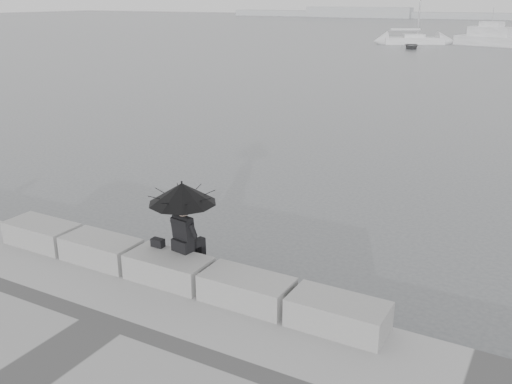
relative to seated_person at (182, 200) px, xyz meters
The scene contains 11 objects.
ground 2.03m from the seated_person, 145.41° to the left, with size 360.00×360.00×0.00m, color #4C4F51.
stone_block_far_left 3.75m from the seated_person, behind, with size 1.60×0.80×0.50m, color gray.
stone_block_left 2.24m from the seated_person, 168.07° to the right, with size 1.60×0.80×0.50m, color gray.
stone_block_centre 1.33m from the seated_person, 104.84° to the right, with size 1.60×0.80×0.50m, color gray.
stone_block_right 2.08m from the seated_person, 13.38° to the right, with size 1.60×0.80×0.50m, color gray.
stone_block_far_right 3.56m from the seated_person, ahead, with size 1.60×0.80×0.50m, color gray.
seated_person is the anchor object (origin of this frame).
bag 1.09m from the seated_person, 167.25° to the right, with size 0.25×0.15×0.16m, color black.
sailboat_left 66.40m from the seated_person, 100.66° to the left, with size 7.54×5.40×12.90m.
motor_cruiser 66.98m from the seated_person, 92.30° to the left, with size 10.27×5.54×4.50m.
dinghy 59.75m from the seated_person, 100.45° to the left, with size 3.36×1.42×0.57m, color slate.
Camera 1 is at (6.15, -8.13, 5.61)m, focal length 40.00 mm.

